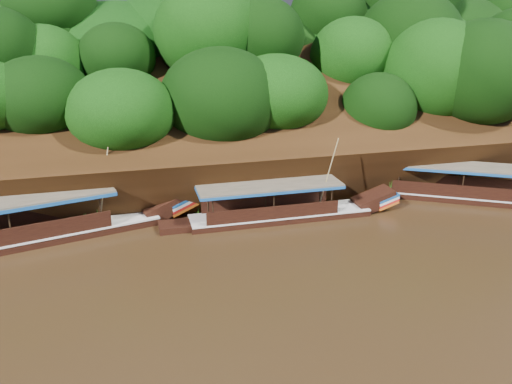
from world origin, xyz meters
TOP-DOWN VIEW (x-y plane):
  - ground at (0.00, 0.00)m, footprint 160.00×160.00m
  - riverbank at (-0.01, 22.73)m, footprint 120.00×30.06m
  - boat_0 at (13.47, 7.18)m, footprint 13.86×9.05m
  - boat_1 at (-0.10, 7.70)m, footprint 13.33×2.47m
  - boat_2 at (-14.44, 8.29)m, footprint 16.93×6.12m
  - reeds at (-3.09, 9.62)m, footprint 49.80×2.09m

SIDE VIEW (x-z plane):
  - ground at x=0.00m, z-range 0.00..0.00m
  - boat_1 at x=-0.10m, z-range -2.31..3.35m
  - boat_0 at x=13.47m, z-range -2.67..3.76m
  - boat_2 at x=-14.44m, z-range -2.39..3.59m
  - reeds at x=-3.09m, z-range -0.05..1.86m
  - riverbank at x=-0.01m, z-range -7.81..11.59m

